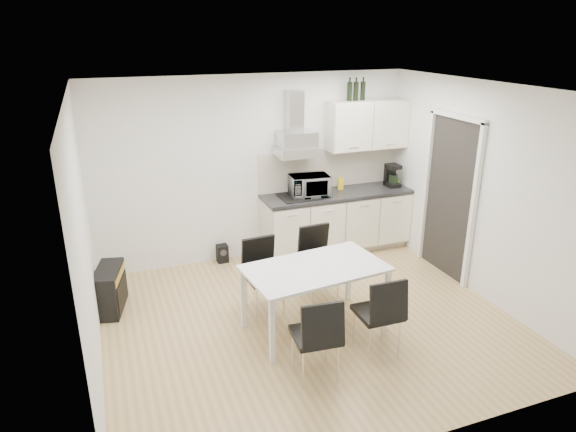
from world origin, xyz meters
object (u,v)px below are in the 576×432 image
at_px(chair_near_left, 315,336).
at_px(floor_speaker, 222,253).
at_px(chair_far_left, 265,277).
at_px(kitchenette, 338,197).
at_px(dining_table, 315,273).
at_px(chair_near_right, 377,314).
at_px(chair_far_right, 320,263).
at_px(guitar_amp, 110,289).

distance_m(chair_near_left, floor_speaker, 2.86).
bearing_deg(chair_far_left, chair_near_left, 88.83).
bearing_deg(chair_far_left, floor_speaker, -88.60).
distance_m(kitchenette, dining_table, 2.24).
height_order(chair_near_right, floor_speaker, chair_near_right).
bearing_deg(chair_near_right, kitchenette, 74.04).
bearing_deg(chair_far_right, floor_speaker, -59.27).
distance_m(dining_table, guitar_amp, 2.46).
relative_size(dining_table, floor_speaker, 6.09).
xyz_separation_m(guitar_amp, floor_speaker, (1.55, 0.83, -0.14)).
distance_m(dining_table, chair_near_right, 0.79).
bearing_deg(guitar_amp, chair_near_left, -35.14).
xyz_separation_m(dining_table, chair_far_left, (-0.40, 0.54, -0.24)).
xyz_separation_m(chair_far_right, floor_speaker, (-0.91, 1.38, -0.31)).
height_order(dining_table, chair_far_right, chair_far_right).
bearing_deg(chair_far_right, dining_table, 58.96).
bearing_deg(guitar_amp, chair_far_right, 0.90).
distance_m(chair_far_right, guitar_amp, 2.53).
relative_size(chair_near_right, guitar_amp, 1.29).
distance_m(dining_table, chair_near_left, 0.88).
bearing_deg(kitchenette, floor_speaker, 174.56).
height_order(dining_table, guitar_amp, dining_table).
height_order(chair_far_right, guitar_amp, chair_far_right).
distance_m(chair_far_left, floor_speaker, 1.55).
bearing_deg(dining_table, chair_far_left, 120.04).
relative_size(chair_far_right, chair_near_right, 1.00).
relative_size(kitchenette, chair_far_left, 2.86).
bearing_deg(guitar_amp, floor_speaker, 41.58).
relative_size(chair_far_left, chair_near_right, 1.00).
xyz_separation_m(kitchenette, chair_near_left, (-1.52, -2.67, -0.39)).
xyz_separation_m(kitchenette, guitar_amp, (-3.29, -0.67, -0.56)).
bearing_deg(floor_speaker, chair_near_left, -86.97).
relative_size(dining_table, chair_far_left, 1.79).
bearing_deg(floor_speaker, chair_far_right, -57.90).
relative_size(kitchenette, floor_speaker, 9.76).
bearing_deg(chair_near_right, chair_far_right, 93.57).
bearing_deg(chair_near_right, chair_far_left, 126.07).
xyz_separation_m(chair_far_left, floor_speaker, (-0.14, 1.51, -0.31)).
relative_size(kitchenette, dining_table, 1.60).
bearing_deg(dining_table, guitar_amp, 143.55).
relative_size(chair_far_left, chair_near_left, 1.00).
height_order(chair_near_left, chair_near_right, same).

